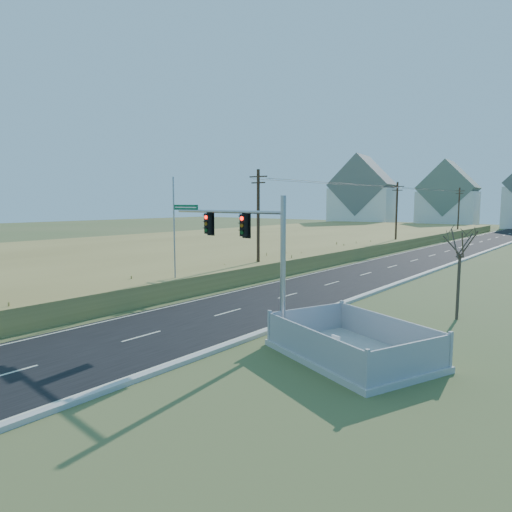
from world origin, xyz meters
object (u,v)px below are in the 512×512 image
at_px(open_sign, 336,343).
at_px(bare_tree, 461,241).
at_px(fence_enclosure, 351,351).
at_px(flagpole, 175,250).
at_px(traffic_signal_mast, 253,249).

distance_m(open_sign, bare_tree, 9.90).
height_order(fence_enclosure, flagpole, flagpole).
bearing_deg(traffic_signal_mast, flagpole, 165.44).
height_order(traffic_signal_mast, bare_tree, traffic_signal_mast).
relative_size(fence_enclosure, bare_tree, 1.43).
bearing_deg(open_sign, bare_tree, 93.50).
xyz_separation_m(fence_enclosure, open_sign, (-0.95, 0.42, 0.05)).
xyz_separation_m(traffic_signal_mast, bare_tree, (6.81, 9.06, 0.17)).
height_order(open_sign, bare_tree, bare_tree).
distance_m(traffic_signal_mast, flagpole, 10.11).
bearing_deg(open_sign, traffic_signal_mast, -155.26).
bearing_deg(flagpole, bare_tree, 19.03).
xyz_separation_m(fence_enclosure, flagpole, (-14.64, 3.52, 2.88)).
bearing_deg(bare_tree, fence_enclosure, -100.09).
xyz_separation_m(traffic_signal_mast, open_sign, (4.23, 0.35, -3.76)).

